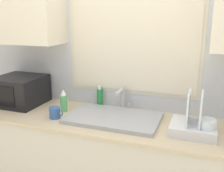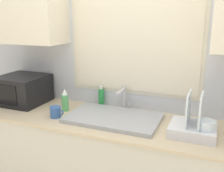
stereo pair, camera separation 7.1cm
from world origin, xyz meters
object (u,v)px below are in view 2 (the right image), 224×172
at_px(dish_rack, 194,126).
at_px(mug_near_sink, 56,112).
at_px(soap_bottle, 101,97).
at_px(faucet, 124,97).
at_px(spray_bottle, 65,100).
at_px(microwave, 23,89).

relative_size(dish_rack, mug_near_sink, 2.59).
height_order(soap_bottle, mug_near_sink, soap_bottle).
height_order(faucet, mug_near_sink, faucet).
xyz_separation_m(faucet, spray_bottle, (-0.46, -0.18, -0.03)).
bearing_deg(dish_rack, soap_bottle, 159.48).
bearing_deg(faucet, soap_bottle, 168.06).
xyz_separation_m(dish_rack, soap_bottle, (-0.83, 0.31, 0.02)).
distance_m(dish_rack, soap_bottle, 0.89).
xyz_separation_m(microwave, mug_near_sink, (0.49, -0.20, -0.08)).
relative_size(faucet, soap_bottle, 1.09).
distance_m(faucet, mug_near_sink, 0.57).
height_order(dish_rack, mug_near_sink, dish_rack).
bearing_deg(faucet, mug_near_sink, -142.50).
xyz_separation_m(soap_bottle, mug_near_sink, (-0.22, -0.39, -0.04)).
bearing_deg(dish_rack, faucet, 156.43).
distance_m(spray_bottle, mug_near_sink, 0.17).
bearing_deg(soap_bottle, microwave, -165.00).
xyz_separation_m(microwave, spray_bottle, (0.48, -0.04, -0.04)).
relative_size(microwave, spray_bottle, 2.12).
bearing_deg(faucet, dish_rack, -23.57).
height_order(faucet, microwave, microwave).
relative_size(faucet, dish_rack, 0.67).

